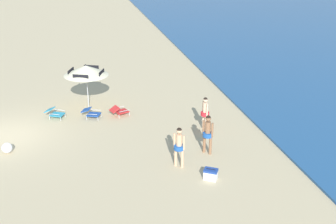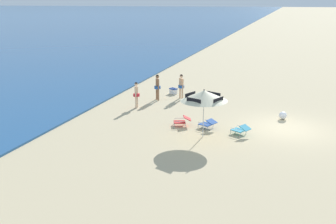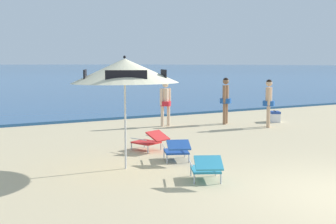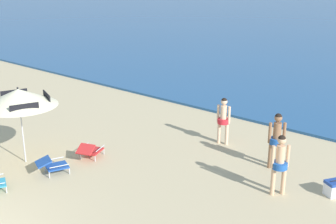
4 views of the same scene
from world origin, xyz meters
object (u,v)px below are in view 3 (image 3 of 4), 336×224
person_standing_beside (165,100)px  person_wading_in (269,100)px  beach_umbrella_striped_main (125,71)px  lounge_chair_facing_sea (207,167)px  person_standing_near_shore (226,97)px  lounge_chair_beside_umbrella (177,149)px  cooler_box (275,117)px  lounge_chair_under_umbrella (150,140)px

person_standing_beside → person_wading_in: (2.95, -1.98, 0.03)m
beach_umbrella_striped_main → lounge_chair_facing_sea: beach_umbrella_striped_main is taller
lounge_chair_facing_sea → person_standing_near_shore: size_ratio=0.61×
lounge_chair_beside_umbrella → beach_umbrella_striped_main: bearing=-178.1°
person_standing_beside → cooler_box: 4.31m
lounge_chair_facing_sea → lounge_chair_beside_umbrella: bearing=76.6°
beach_umbrella_striped_main → lounge_chair_facing_sea: (0.87, -1.68, -1.76)m
lounge_chair_beside_umbrella → person_standing_beside: bearing=62.9°
lounge_chair_beside_umbrella → person_wading_in: size_ratio=0.61×
beach_umbrella_striped_main → lounge_chair_under_umbrella: size_ratio=2.78×
beach_umbrella_striped_main → lounge_chair_beside_umbrella: (1.28, 0.04, -1.76)m
person_wading_in → cooler_box: person_wading_in is taller
lounge_chair_beside_umbrella → person_standing_beside: (2.53, 4.95, 0.64)m
lounge_chair_beside_umbrella → person_standing_near_shore: person_standing_near_shore is taller
lounge_chair_facing_sea → person_standing_beside: bearing=66.2°
person_standing_near_shore → person_wading_in: bearing=-60.9°
lounge_chair_under_umbrella → lounge_chair_facing_sea: bearing=-98.3°
lounge_chair_under_umbrella → lounge_chair_facing_sea: size_ratio=0.99×
lounge_chair_facing_sea → cooler_box: size_ratio=1.68×
lounge_chair_facing_sea → beach_umbrella_striped_main: bearing=117.4°
lounge_chair_beside_umbrella → person_standing_near_shore: 6.46m
beach_umbrella_striped_main → person_standing_near_shore: 7.51m
beach_umbrella_striped_main → person_standing_beside: size_ratio=1.78×
beach_umbrella_striped_main → cooler_box: 9.03m
person_standing_near_shore → cooler_box: 2.14m
lounge_chair_under_umbrella → person_standing_beside: (2.49, 3.59, 0.64)m
person_standing_beside → cooler_box: bearing=-14.7°
lounge_chair_facing_sea → person_standing_beside: person_standing_beside is taller
person_standing_beside → person_wading_in: size_ratio=0.96×
beach_umbrella_striped_main → person_standing_beside: (3.81, 4.99, -1.12)m
lounge_chair_beside_umbrella → cooler_box: bearing=30.2°
cooler_box → lounge_chair_under_umbrella: bearing=-159.2°
lounge_chair_under_umbrella → person_standing_near_shore: size_ratio=0.60×
beach_umbrella_striped_main → person_wading_in: bearing=24.0°
cooler_box → beach_umbrella_striped_main: bearing=-153.7°
lounge_chair_facing_sea → lounge_chair_under_umbrella: bearing=81.7°
lounge_chair_facing_sea → person_standing_near_shore: 7.98m
person_standing_near_shore → lounge_chair_facing_sea: bearing=-130.0°
lounge_chair_under_umbrella → cooler_box: 7.07m
person_standing_near_shore → person_wading_in: size_ratio=1.02×
lounge_chair_beside_umbrella → person_wading_in: 6.27m
lounge_chair_beside_umbrella → lounge_chair_facing_sea: 1.77m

